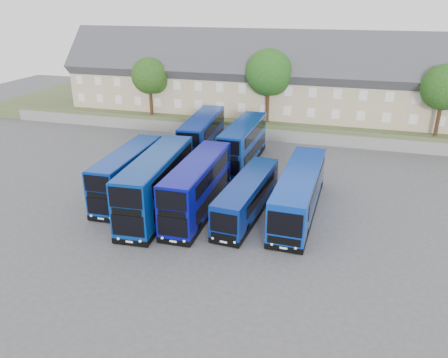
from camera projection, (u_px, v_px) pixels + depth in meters
ground at (180, 224)px, 35.08m from camera, size 120.00×120.00×0.00m
retaining_wall at (249, 133)px, 56.08m from camera, size 70.00×0.40×1.50m
earth_bank at (264, 113)px, 64.86m from camera, size 80.00×20.00×2.00m
terrace_row at (282, 81)px, 58.39m from camera, size 60.00×10.40×11.20m
dd_front_left at (128, 175)px, 39.16m from camera, size 2.84×10.80×4.26m
dd_front_mid at (157, 185)px, 36.40m from camera, size 3.63×12.33×4.84m
dd_front_right at (198, 188)px, 36.10m from camera, size 2.75×11.46×4.54m
dd_rear_left at (202, 137)px, 49.27m from camera, size 3.57×11.71×4.59m
dd_rear_right at (243, 144)px, 47.05m from camera, size 2.79×11.31×4.47m
coach_east_a at (247, 197)px, 36.13m from camera, size 3.20×11.48×3.10m
coach_east_b at (299, 193)px, 36.24m from camera, size 3.15×13.49×3.67m
tree_west at (151, 77)px, 58.24m from camera, size 4.80×4.80×7.65m
tree_mid at (270, 74)px, 54.15m from camera, size 5.76×5.76×9.18m
tree_east at (445, 89)px, 48.78m from camera, size 5.12×5.12×8.16m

